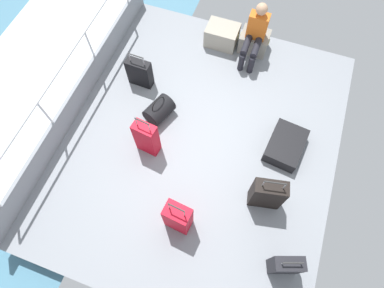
{
  "coord_description": "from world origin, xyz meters",
  "views": [
    {
      "loc": [
        0.66,
        -2.21,
        4.71
      ],
      "look_at": [
        -0.06,
        -0.22,
        0.25
      ],
      "focal_mm": 29.62,
      "sensor_mm": 36.0,
      "label": 1
    }
  ],
  "objects_px": {
    "cargo_crate_0": "(222,35)",
    "suitcase_1": "(140,73)",
    "cargo_crate_1": "(254,41)",
    "duffel_bag": "(159,110)",
    "suitcase_3": "(285,265)",
    "suitcase_4": "(178,217)",
    "suitcase_2": "(267,194)",
    "suitcase_5": "(147,138)",
    "suitcase_0": "(286,145)",
    "passenger_seated": "(255,33)"
  },
  "relations": [
    {
      "from": "cargo_crate_0",
      "to": "suitcase_1",
      "type": "xyz_separation_m",
      "value": [
        -1.07,
        -1.39,
        0.08
      ]
    },
    {
      "from": "cargo_crate_1",
      "to": "duffel_bag",
      "type": "bearing_deg",
      "value": -119.09
    },
    {
      "from": "suitcase_1",
      "to": "cargo_crate_0",
      "type": "bearing_deg",
      "value": 52.28
    },
    {
      "from": "suitcase_3",
      "to": "suitcase_4",
      "type": "relative_size",
      "value": 0.7
    },
    {
      "from": "duffel_bag",
      "to": "suitcase_3",
      "type": "bearing_deg",
      "value": -34.12
    },
    {
      "from": "suitcase_3",
      "to": "suitcase_4",
      "type": "xyz_separation_m",
      "value": [
        -1.54,
        0.09,
        0.08
      ]
    },
    {
      "from": "suitcase_2",
      "to": "suitcase_5",
      "type": "relative_size",
      "value": 0.97
    },
    {
      "from": "cargo_crate_0",
      "to": "suitcase_4",
      "type": "bearing_deg",
      "value": -82.6
    },
    {
      "from": "cargo_crate_1",
      "to": "suitcase_0",
      "type": "bearing_deg",
      "value": -61.18
    },
    {
      "from": "cargo_crate_1",
      "to": "suitcase_1",
      "type": "distance_m",
      "value": 2.22
    },
    {
      "from": "cargo_crate_0",
      "to": "suitcase_3",
      "type": "height_order",
      "value": "suitcase_3"
    },
    {
      "from": "cargo_crate_0",
      "to": "passenger_seated",
      "type": "xyz_separation_m",
      "value": [
        0.61,
        -0.11,
        0.36
      ]
    },
    {
      "from": "suitcase_0",
      "to": "suitcase_5",
      "type": "distance_m",
      "value": 2.21
    },
    {
      "from": "passenger_seated",
      "to": "suitcase_4",
      "type": "bearing_deg",
      "value": -92.55
    },
    {
      "from": "suitcase_1",
      "to": "suitcase_3",
      "type": "xyz_separation_m",
      "value": [
        3.07,
        -2.23,
        -0.01
      ]
    },
    {
      "from": "cargo_crate_0",
      "to": "suitcase_2",
      "type": "xyz_separation_m",
      "value": [
        1.53,
        -2.78,
        0.15
      ]
    },
    {
      "from": "cargo_crate_0",
      "to": "cargo_crate_1",
      "type": "xyz_separation_m",
      "value": [
        0.61,
        0.07,
        -0.01
      ]
    },
    {
      "from": "suitcase_5",
      "to": "cargo_crate_0",
      "type": "bearing_deg",
      "value": 80.39
    },
    {
      "from": "suitcase_3",
      "to": "suitcase_5",
      "type": "xyz_separation_m",
      "value": [
        -2.43,
        1.07,
        0.09
      ]
    },
    {
      "from": "suitcase_5",
      "to": "duffel_bag",
      "type": "bearing_deg",
      "value": 96.02
    },
    {
      "from": "cargo_crate_1",
      "to": "duffel_bag",
      "type": "height_order",
      "value": "duffel_bag"
    },
    {
      "from": "cargo_crate_1",
      "to": "suitcase_0",
      "type": "distance_m",
      "value": 2.15
    },
    {
      "from": "suitcase_5",
      "to": "cargo_crate_1",
      "type": "bearing_deg",
      "value": 68.29
    },
    {
      "from": "cargo_crate_1",
      "to": "suitcase_2",
      "type": "distance_m",
      "value": 3.0
    },
    {
      "from": "cargo_crate_1",
      "to": "suitcase_3",
      "type": "height_order",
      "value": "suitcase_3"
    },
    {
      "from": "cargo_crate_0",
      "to": "suitcase_1",
      "type": "relative_size",
      "value": 0.87
    },
    {
      "from": "suitcase_2",
      "to": "suitcase_1",
      "type": "bearing_deg",
      "value": 151.78
    },
    {
      "from": "cargo_crate_1",
      "to": "duffel_bag",
      "type": "xyz_separation_m",
      "value": [
        -1.1,
        -1.99,
        -0.01
      ]
    },
    {
      "from": "suitcase_1",
      "to": "suitcase_5",
      "type": "bearing_deg",
      "value": -61.03
    },
    {
      "from": "passenger_seated",
      "to": "suitcase_1",
      "type": "distance_m",
      "value": 2.13
    },
    {
      "from": "suitcase_4",
      "to": "suitcase_3",
      "type": "bearing_deg",
      "value": -3.47
    },
    {
      "from": "suitcase_5",
      "to": "suitcase_4",
      "type": "bearing_deg",
      "value": -47.7
    },
    {
      "from": "suitcase_0",
      "to": "suitcase_4",
      "type": "bearing_deg",
      "value": -124.82
    },
    {
      "from": "cargo_crate_1",
      "to": "suitcase_1",
      "type": "height_order",
      "value": "suitcase_1"
    },
    {
      "from": "suitcase_4",
      "to": "passenger_seated",
      "type": "bearing_deg",
      "value": 87.45
    },
    {
      "from": "suitcase_0",
      "to": "suitcase_3",
      "type": "height_order",
      "value": "suitcase_3"
    },
    {
      "from": "suitcase_4",
      "to": "suitcase_5",
      "type": "height_order",
      "value": "suitcase_4"
    },
    {
      "from": "cargo_crate_0",
      "to": "suitcase_2",
      "type": "relative_size",
      "value": 0.73
    },
    {
      "from": "suitcase_2",
      "to": "suitcase_5",
      "type": "xyz_separation_m",
      "value": [
        -1.96,
        0.24,
        0.01
      ]
    },
    {
      "from": "cargo_crate_1",
      "to": "passenger_seated",
      "type": "distance_m",
      "value": 0.41
    },
    {
      "from": "passenger_seated",
      "to": "duffel_bag",
      "type": "bearing_deg",
      "value": -121.46
    },
    {
      "from": "cargo_crate_0",
      "to": "suitcase_1",
      "type": "height_order",
      "value": "suitcase_1"
    },
    {
      "from": "suitcase_0",
      "to": "duffel_bag",
      "type": "xyz_separation_m",
      "value": [
        -2.14,
        -0.11,
        0.06
      ]
    },
    {
      "from": "cargo_crate_0",
      "to": "suitcase_1",
      "type": "bearing_deg",
      "value": -127.72
    },
    {
      "from": "suitcase_3",
      "to": "duffel_bag",
      "type": "distance_m",
      "value": 3.02
    },
    {
      "from": "cargo_crate_1",
      "to": "duffel_bag",
      "type": "distance_m",
      "value": 2.27
    },
    {
      "from": "suitcase_1",
      "to": "suitcase_2",
      "type": "relative_size",
      "value": 0.83
    },
    {
      "from": "suitcase_1",
      "to": "suitcase_3",
      "type": "height_order",
      "value": "suitcase_1"
    },
    {
      "from": "suitcase_0",
      "to": "suitcase_3",
      "type": "distance_m",
      "value": 1.84
    },
    {
      "from": "cargo_crate_1",
      "to": "suitcase_0",
      "type": "height_order",
      "value": "cargo_crate_1"
    }
  ]
}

